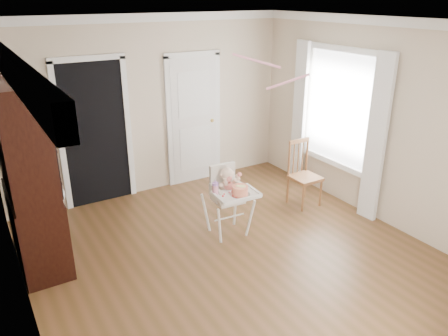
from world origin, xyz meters
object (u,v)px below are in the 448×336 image
china_cabinet (29,177)px  dining_chair (304,175)px  cake (240,190)px  sippy_cup (215,188)px  high_chair (228,193)px

china_cabinet → dining_chair: bearing=-6.7°
cake → china_cabinet: bearing=158.9°
cake → sippy_cup: size_ratio=1.35×
high_chair → cake: bearing=-82.3°
sippy_cup → dining_chair: 1.70m
sippy_cup → china_cabinet: bearing=161.1°
cake → china_cabinet: (-2.23, 0.86, 0.35)m
sippy_cup → china_cabinet: (-1.98, 0.68, 0.33)m
sippy_cup → high_chair: bearing=17.5°
cake → dining_chair: (1.41, 0.43, -0.26)m
cake → sippy_cup: bearing=143.6°
sippy_cup → china_cabinet: china_cabinet is taller
cake → sippy_cup: 0.31m
dining_chair → sippy_cup: bearing=-171.7°
high_chair → dining_chair: dining_chair is taller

